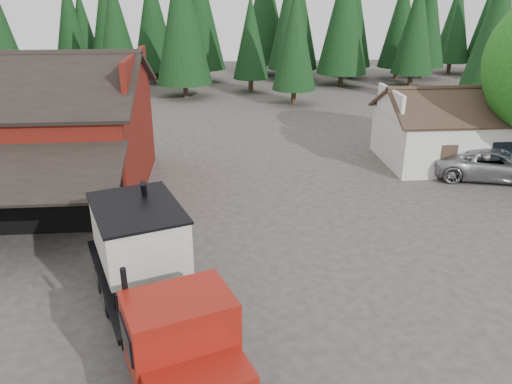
{
  "coord_description": "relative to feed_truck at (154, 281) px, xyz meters",
  "views": [
    {
      "loc": [
        -1.17,
        -15.04,
        9.86
      ],
      "look_at": [
        0.46,
        4.63,
        1.8
      ],
      "focal_mm": 35.0,
      "sensor_mm": 36.0,
      "label": 1
    }
  ],
  "objects": [
    {
      "name": "near_pine_c",
      "position": [
        25.1,
        28.47,
        4.87
      ],
      "size": [
        4.84,
        4.84,
        12.4
      ],
      "color": "#382619",
      "rests_on": "ground"
    },
    {
      "name": "near_pine_d",
      "position": [
        -0.9,
        36.47,
        5.37
      ],
      "size": [
        5.28,
        5.28,
        13.4
      ],
      "color": "#382619",
      "rests_on": "ground"
    },
    {
      "name": "feed_truck",
      "position": [
        0.0,
        0.0,
        0.0
      ],
      "size": [
        5.64,
        9.88,
        4.33
      ],
      "rotation": [
        0.0,
        0.0,
        0.35
      ],
      "color": "black",
      "rests_on": "ground"
    },
    {
      "name": "conifer_backdrop",
      "position": [
        3.1,
        44.47,
        -2.02
      ],
      "size": [
        76.0,
        16.0,
        16.0
      ],
      "primitive_type": null,
      "color": "black",
      "rests_on": "ground"
    },
    {
      "name": "red_barn",
      "position": [
        -7.9,
        12.38,
        0.67
      ],
      "size": [
        12.8,
        13.63,
        7.18
      ],
      "color": "#601910",
      "rests_on": "ground"
    },
    {
      "name": "ground",
      "position": [
        3.1,
        2.47,
        -2.02
      ],
      "size": [
        120.0,
        120.0,
        0.0
      ],
      "primitive_type": "plane",
      "color": "#3F3732",
      "rests_on": "ground"
    },
    {
      "name": "near_pine_b",
      "position": [
        9.1,
        32.47,
        3.87
      ],
      "size": [
        3.96,
        3.96,
        10.4
      ],
      "color": "#382619",
      "rests_on": "ground"
    },
    {
      "name": "farmhouse",
      "position": [
        16.1,
        15.47,
        -0.36
      ],
      "size": [
        8.6,
        6.42,
        4.65
      ],
      "color": "silver",
      "rests_on": "ground"
    },
    {
      "name": "silver_car",
      "position": [
        17.1,
        12.47,
        -1.15
      ],
      "size": [
        6.86,
        4.48,
        1.75
      ],
      "primitive_type": "imported",
      "rotation": [
        0.0,
        0.0,
        1.3
      ],
      "color": "#9E9FA6",
      "rests_on": "ground"
    }
  ]
}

